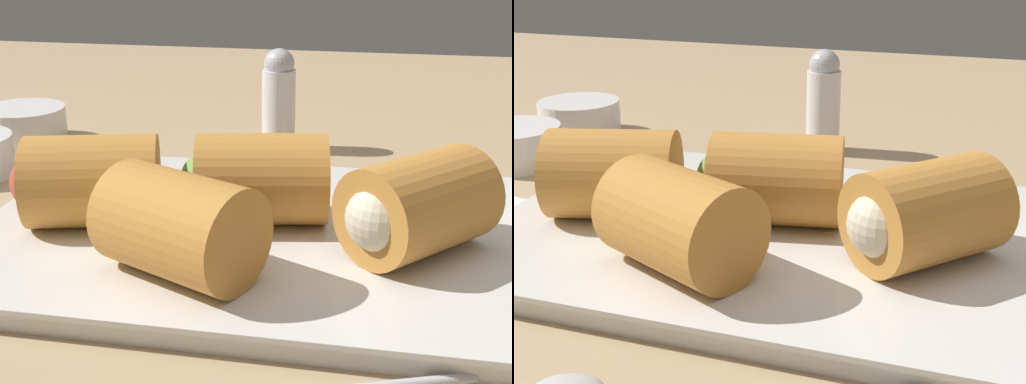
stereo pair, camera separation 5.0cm
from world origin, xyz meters
The scene contains 8 objects.
table_surface centered at (0.00, 0.00, 1.00)cm, with size 180.00×140.00×2.00cm.
serving_plate centered at (-1.16, -0.81, 2.76)cm, with size 32.97×23.77×1.50cm.
roll_front_left centered at (7.74, -2.88, 6.22)cm, with size 9.19×9.33×5.44cm.
roll_front_right centered at (-4.18, -7.43, 6.22)cm, with size 9.25×8.19×5.44cm.
roll_back_left centered at (-11.13, -2.36, 6.22)cm, with size 9.09×7.26×5.44cm.
roll_back_right centered at (-1.46, -0.31, 6.22)cm, with size 8.99×6.74×5.44cm.
dipping_bowl_far centered at (-25.80, 17.56, 3.68)cm, with size 7.40×7.40×3.08cm.
salt_shaker centered at (-3.08, 19.35, 6.38)cm, with size 2.85×2.85×8.71cm.
Camera 1 is at (6.19, -39.04, 20.48)cm, focal length 50.00 mm.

